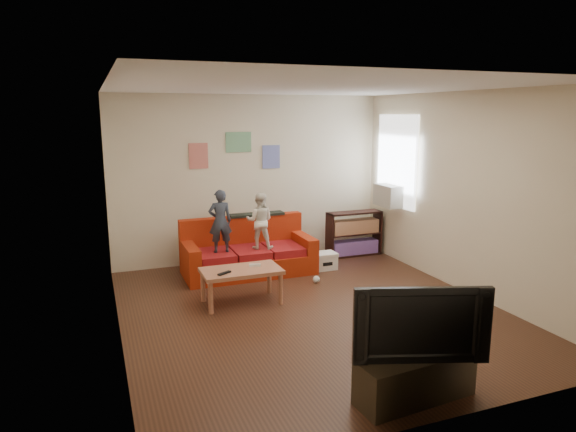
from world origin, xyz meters
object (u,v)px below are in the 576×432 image
object	(u,v)px
coffee_table	(241,274)
child_a	(220,221)
sofa	(248,254)
file_box	(324,261)
television	(418,320)
bookshelf	(354,236)
tv_stand	(415,378)
child_b	(260,221)

from	to	relation	value
coffee_table	child_a	bearing A→B (deg)	90.52
sofa	file_box	bearing A→B (deg)	-12.89
file_box	television	xyz separation A→B (m)	(-0.86, -3.67, 0.59)
bookshelf	television	world-z (taller)	television
tv_stand	bookshelf	bearing A→B (deg)	63.37
television	sofa	bearing A→B (deg)	113.48
child_a	file_box	size ratio (longest dim) A/B	2.43
coffee_table	bookshelf	size ratio (longest dim) A/B	1.06
child_a	tv_stand	size ratio (longest dim) A/B	0.87
child_a	sofa	bearing A→B (deg)	-155.51
child_a	tv_stand	bearing A→B (deg)	105.67
child_b	coffee_table	size ratio (longest dim) A/B	0.84
sofa	file_box	distance (m)	1.21
sofa	child_b	xyz separation A→B (m)	(0.15, -0.17, 0.54)
tv_stand	child_b	bearing A→B (deg)	87.45
sofa	television	xyz separation A→B (m)	(0.31, -3.94, 0.43)
sofa	coffee_table	distance (m)	1.30
file_box	tv_stand	xyz separation A→B (m)	(-0.86, -3.67, 0.06)
child_a	file_box	bearing A→B (deg)	-179.31
sofa	coffee_table	bearing A→B (deg)	-110.03
child_a	file_box	world-z (taller)	child_a
television	file_box	bearing A→B (deg)	95.85
sofa	tv_stand	xyz separation A→B (m)	(0.31, -3.94, -0.09)
child_b	television	xyz separation A→B (m)	(0.16, -3.77, -0.11)
tv_stand	coffee_table	bearing A→B (deg)	100.43
child_a	child_b	xyz separation A→B (m)	(0.60, 0.00, -0.04)
coffee_table	file_box	size ratio (longest dim) A/B	2.65
coffee_table	bookshelf	xyz separation A→B (m)	(2.43, 1.50, -0.05)
coffee_table	tv_stand	distance (m)	2.84
sofa	child_a	world-z (taller)	child_a
child_b	television	world-z (taller)	child_b
sofa	file_box	world-z (taller)	sofa
bookshelf	coffee_table	bearing A→B (deg)	-148.28
bookshelf	child_a	bearing A→B (deg)	-169.48
child_b	coffee_table	world-z (taller)	child_b
child_a	tv_stand	world-z (taller)	child_a
child_b	sofa	bearing A→B (deg)	-24.58
file_box	child_b	bearing A→B (deg)	174.37
coffee_table	television	size ratio (longest dim) A/B	0.89
coffee_table	tv_stand	xyz separation A→B (m)	(0.75, -2.73, -0.19)
child_a	bookshelf	xyz separation A→B (m)	(2.44, 0.45, -0.53)
child_b	television	bearing A→B (deg)	116.31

